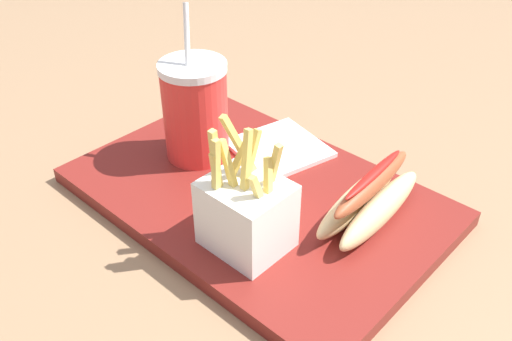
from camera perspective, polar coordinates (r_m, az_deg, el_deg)
ground_plane at (r=0.73m, az=0.00°, el=-3.83°), size 2.40×2.40×0.02m
food_tray at (r=0.72m, az=0.00°, el=-2.60°), size 0.46×0.30×0.02m
soda_cup at (r=0.75m, az=-6.21°, el=6.13°), size 0.09×0.09×0.21m
fries_basket at (r=0.61m, az=-1.02°, el=-4.27°), size 0.09×0.08×0.15m
hot_dog_1 at (r=0.67m, az=11.56°, el=-2.89°), size 0.07×0.18×0.07m
ketchup_cup_1 at (r=0.69m, az=2.35°, el=-2.48°), size 0.03×0.03×0.02m
napkin_stack at (r=0.79m, az=2.37°, el=2.28°), size 0.14×0.14×0.01m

